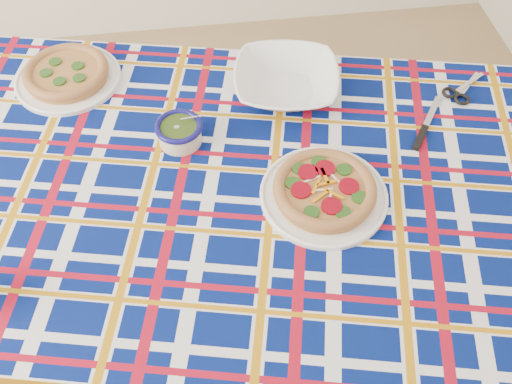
{
  "coord_description": "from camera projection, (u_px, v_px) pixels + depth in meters",
  "views": [
    {
      "loc": [
        0.45,
        -0.49,
        1.79
      ],
      "look_at": [
        0.56,
        0.3,
        0.76
      ],
      "focal_mm": 40.0,
      "sensor_mm": 36.0,
      "label": 1
    }
  ],
  "objects": [
    {
      "name": "main_focaccia_plate",
      "position": [
        325.0,
        189.0,
        1.29
      ],
      "size": [
        0.36,
        0.36,
        0.06
      ],
      "primitive_type": null,
      "rotation": [
        0.0,
        0.0,
        -0.21
      ],
      "color": "#AB723C",
      "rests_on": "tablecloth"
    },
    {
      "name": "serving_bowl",
      "position": [
        286.0,
        82.0,
        1.51
      ],
      "size": [
        0.32,
        0.32,
        0.07
      ],
      "primitive_type": "imported",
      "rotation": [
        0.0,
        0.0,
        -0.16
      ],
      "color": "white",
      "rests_on": "tablecloth"
    },
    {
      "name": "tablecloth",
      "position": [
        242.0,
        198.0,
        1.38
      ],
      "size": [
        1.78,
        1.34,
        0.1
      ],
      "primitive_type": null,
      "rotation": [
        0.0,
        0.0,
        -0.23
      ],
      "color": "#051358",
      "rests_on": "dining_table"
    },
    {
      "name": "kitchen_scissors",
      "position": [
        469.0,
        83.0,
        1.55
      ],
      "size": [
        0.19,
        0.18,
        0.01
      ],
      "primitive_type": null,
      "rotation": [
        0.0,
        0.0,
        0.68
      ],
      "color": "silver",
      "rests_on": "tablecloth"
    },
    {
      "name": "second_focaccia_plate",
      "position": [
        66.0,
        73.0,
        1.54
      ],
      "size": [
        0.36,
        0.36,
        0.05
      ],
      "primitive_type": null,
      "rotation": [
        0.0,
        0.0,
        -0.25
      ],
      "color": "#AB723C",
      "rests_on": "tablecloth"
    },
    {
      "name": "table_knife",
      "position": [
        431.0,
        113.0,
        1.48
      ],
      "size": [
        0.14,
        0.2,
        0.01
      ],
      "primitive_type": null,
      "rotation": [
        0.0,
        0.0,
        0.97
      ],
      "color": "silver",
      "rests_on": "tablecloth"
    },
    {
      "name": "pesto_bowl",
      "position": [
        179.0,
        131.0,
        1.4
      ],
      "size": [
        0.14,
        0.14,
        0.07
      ],
      "primitive_type": null,
      "rotation": [
        0.0,
        0.0,
        -0.17
      ],
      "color": "#21340E",
      "rests_on": "tablecloth"
    },
    {
      "name": "dining_table",
      "position": [
        242.0,
        204.0,
        1.4
      ],
      "size": [
        1.74,
        1.3,
        0.73
      ],
      "rotation": [
        0.0,
        0.0,
        -0.23
      ],
      "color": "brown",
      "rests_on": "floor"
    }
  ]
}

